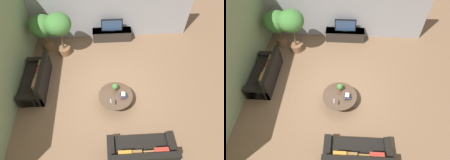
% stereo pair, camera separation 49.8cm
% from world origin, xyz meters
% --- Properties ---
extents(ground_plane, '(24.00, 24.00, 0.00)m').
position_xyz_m(ground_plane, '(0.00, 0.00, 0.00)').
color(ground_plane, brown).
extents(back_wall_stone, '(7.40, 0.12, 3.00)m').
position_xyz_m(back_wall_stone, '(0.00, 3.26, 1.50)').
color(back_wall_stone, '#939399').
rests_on(back_wall_stone, ground).
extents(side_wall_left, '(0.12, 7.40, 3.00)m').
position_xyz_m(side_wall_left, '(-3.26, 0.20, 1.50)').
color(side_wall_left, gray).
rests_on(side_wall_left, ground).
extents(media_console, '(1.75, 0.50, 0.49)m').
position_xyz_m(media_console, '(0.26, 2.94, 0.26)').
color(media_console, '#2D2823').
rests_on(media_console, ground).
extents(television, '(0.93, 0.13, 0.56)m').
position_xyz_m(television, '(0.26, 2.94, 0.77)').
color(television, black).
rests_on(television, media_console).
extents(coffee_table, '(1.15, 1.15, 0.42)m').
position_xyz_m(coffee_table, '(0.18, -0.54, 0.30)').
color(coffee_table, black).
rests_on(coffee_table, ground).
extents(couch_by_wall, '(0.84, 1.95, 0.84)m').
position_xyz_m(couch_by_wall, '(-2.65, 0.40, 0.29)').
color(couch_by_wall, black).
rests_on(couch_by_wall, ground).
extents(couch_near_entry, '(1.89, 0.84, 0.84)m').
position_xyz_m(couch_near_entry, '(0.76, -2.46, 0.29)').
color(couch_near_entry, black).
rests_on(couch_near_entry, ground).
extents(potted_palm_tall, '(1.05, 1.05, 1.61)m').
position_xyz_m(potted_palm_tall, '(-2.54, 2.45, 1.13)').
color(potted_palm_tall, brown).
rests_on(potted_palm_tall, ground).
extents(potted_palm_corner, '(1.00, 1.00, 1.91)m').
position_xyz_m(potted_palm_corner, '(-1.82, 2.09, 1.39)').
color(potted_palm_corner, brown).
rests_on(potted_palm_corner, ground).
extents(potted_plant_tabletop, '(0.21, 0.21, 0.29)m').
position_xyz_m(potted_plant_tabletop, '(0.17, -0.31, 0.58)').
color(potted_plant_tabletop, brown).
rests_on(potted_plant_tabletop, coffee_table).
extents(book_stack, '(0.26, 0.28, 0.16)m').
position_xyz_m(book_stack, '(0.43, -0.59, 0.49)').
color(book_stack, gold).
rests_on(book_stack, coffee_table).
extents(remote_black, '(0.04, 0.16, 0.02)m').
position_xyz_m(remote_black, '(0.16, -0.83, 0.43)').
color(remote_black, black).
rests_on(remote_black, coffee_table).
extents(remote_silver, '(0.06, 0.16, 0.02)m').
position_xyz_m(remote_silver, '(-0.00, -0.78, 0.43)').
color(remote_silver, gray).
rests_on(remote_silver, coffee_table).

